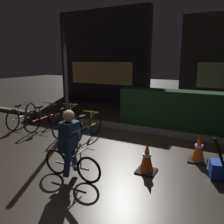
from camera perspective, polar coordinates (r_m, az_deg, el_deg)
name	(u,v)px	position (r m, az deg, el deg)	size (l,w,h in m)	color
ground_plane	(91,157)	(5.04, -5.25, -11.18)	(40.00, 40.00, 0.00)	#2D261E
sidewalk_curb	(130,128)	(6.85, 4.65, -3.97)	(12.00, 0.24, 0.12)	#56544F
hedge_row	(199,111)	(7.15, 21.03, 0.17)	(4.80, 0.70, 1.15)	#19381C
storefront_left	(103,56)	(11.89, -2.29, 13.88)	(4.98, 0.54, 4.48)	#262328
street_post	(66,84)	(6.52, -11.51, 7.02)	(0.10, 0.10, 2.81)	#2D2D33
parked_bike_leftmost	(22,116)	(7.67, -21.72, -0.85)	(0.55, 1.58, 0.75)	black
parked_bike_left_mid	(44,117)	(7.21, -16.80, -1.30)	(0.46, 1.64, 0.76)	black
parked_bike_center_left	(67,120)	(6.63, -11.35, -2.10)	(0.51, 1.69, 0.79)	black
parked_bike_center_right	(86,127)	(5.99, -6.60, -3.89)	(0.46, 1.54, 0.71)	black
traffic_cone_near	(147,158)	(4.33, 8.78, -11.32)	(0.36, 0.36, 0.60)	black
traffic_cone_far	(199,148)	(5.03, 21.05, -8.57)	(0.36, 0.36, 0.59)	black
blue_crate	(223,170)	(4.58, 26.31, -13.09)	(0.44, 0.32, 0.30)	#193DB7
cyclist	(71,144)	(4.03, -10.42, -8.05)	(1.19, 0.51, 1.25)	black
closed_umbrella	(223,163)	(4.25, 26.19, -11.40)	(0.05, 0.05, 0.85)	black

